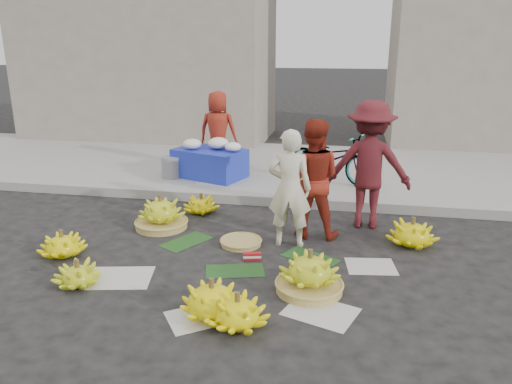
% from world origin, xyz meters
% --- Properties ---
extents(ground, '(80.00, 80.00, 0.00)m').
position_xyz_m(ground, '(0.00, 0.00, 0.00)').
color(ground, black).
rests_on(ground, ground).
extents(curb, '(40.00, 0.25, 0.15)m').
position_xyz_m(curb, '(0.00, 2.20, 0.07)').
color(curb, gray).
rests_on(curb, ground).
extents(sidewalk, '(40.00, 4.00, 0.12)m').
position_xyz_m(sidewalk, '(0.00, 4.30, 0.06)').
color(sidewalk, gray).
rests_on(sidewalk, ground).
extents(building_left, '(6.00, 3.00, 4.00)m').
position_xyz_m(building_left, '(-4.00, 7.20, 2.00)').
color(building_left, gray).
rests_on(building_left, sidewalk).
extents(building_right, '(5.00, 3.00, 5.00)m').
position_xyz_m(building_right, '(4.50, 7.70, 2.50)').
color(building_right, gray).
rests_on(building_right, sidewalk).
extents(newspaper_scatter, '(3.20, 1.80, 0.00)m').
position_xyz_m(newspaper_scatter, '(0.00, -0.80, 0.00)').
color(newspaper_scatter, beige).
rests_on(newspaper_scatter, ground).
extents(banana_leaves, '(2.00, 1.00, 0.00)m').
position_xyz_m(banana_leaves, '(-0.10, 0.20, 0.00)').
color(banana_leaves, '#164216').
rests_on(banana_leaves, ground).
extents(banana_bunch_0, '(0.65, 0.65, 0.34)m').
position_xyz_m(banana_bunch_0, '(-2.20, -0.19, 0.15)').
color(banana_bunch_0, '#FBF10C').
rests_on(banana_bunch_0, ground).
extents(banana_bunch_1, '(0.58, 0.58, 0.30)m').
position_xyz_m(banana_bunch_1, '(-1.64, -0.84, 0.13)').
color(banana_bunch_1, '#A1BC1A').
rests_on(banana_bunch_1, ground).
extents(banana_bunch_2, '(0.83, 0.83, 0.39)m').
position_xyz_m(banana_bunch_2, '(-0.09, -1.17, 0.17)').
color(banana_bunch_2, '#FBF10C').
rests_on(banana_bunch_2, ground).
extents(banana_bunch_3, '(0.65, 0.65, 0.34)m').
position_xyz_m(banana_bunch_3, '(0.18, -1.29, 0.15)').
color(banana_bunch_3, '#FBF10C').
rests_on(banana_bunch_3, ground).
extents(banana_bunch_4, '(0.68, 0.68, 0.47)m').
position_xyz_m(banana_bunch_4, '(0.76, -0.51, 0.20)').
color(banana_bunch_4, '#A68945').
rests_on(banana_bunch_4, ground).
extents(banana_bunch_5, '(0.78, 0.78, 0.37)m').
position_xyz_m(banana_bunch_5, '(1.92, 0.92, 0.17)').
color(banana_bunch_5, '#FBF10C').
rests_on(banana_bunch_5, ground).
extents(banana_bunch_6, '(0.81, 0.81, 0.48)m').
position_xyz_m(banana_bunch_6, '(-1.39, 0.92, 0.21)').
color(banana_bunch_6, '#A68945').
rests_on(banana_bunch_6, ground).
extents(banana_bunch_7, '(0.53, 0.53, 0.30)m').
position_xyz_m(banana_bunch_7, '(-1.03, 1.60, 0.13)').
color(banana_bunch_7, '#FBF10C').
rests_on(banana_bunch_7, ground).
extents(basket_spare, '(0.67, 0.67, 0.06)m').
position_xyz_m(basket_spare, '(-0.19, 0.55, 0.03)').
color(basket_spare, '#A68945').
rests_on(basket_spare, ground).
extents(incense_stack, '(0.22, 0.11, 0.09)m').
position_xyz_m(incense_stack, '(0.04, 0.12, 0.05)').
color(incense_stack, '#AA1219').
rests_on(incense_stack, ground).
extents(vendor_cream, '(0.54, 0.36, 1.47)m').
position_xyz_m(vendor_cream, '(0.39, 0.66, 0.74)').
color(vendor_cream, beige).
rests_on(vendor_cream, ground).
extents(vendor_red, '(0.76, 0.60, 1.54)m').
position_xyz_m(vendor_red, '(0.64, 1.03, 0.77)').
color(vendor_red, '#A12C18').
rests_on(vendor_red, ground).
extents(man_striped, '(1.15, 0.69, 1.73)m').
position_xyz_m(man_striped, '(1.36, 1.52, 0.86)').
color(man_striped, maroon).
rests_on(man_striped, ground).
extents(flower_table, '(1.38, 1.11, 0.70)m').
position_xyz_m(flower_table, '(-1.33, 3.18, 0.41)').
color(flower_table, '#1B29B0').
rests_on(flower_table, sidewalk).
extents(grey_bucket, '(0.33, 0.33, 0.38)m').
position_xyz_m(grey_bucket, '(-2.00, 3.00, 0.31)').
color(grey_bucket, gray).
rests_on(grey_bucket, sidewalk).
extents(flower_vendor, '(0.72, 0.47, 1.46)m').
position_xyz_m(flower_vendor, '(-1.33, 3.76, 0.85)').
color(flower_vendor, '#A12C18').
rests_on(flower_vendor, sidewalk).
extents(bicycle, '(1.14, 1.69, 0.84)m').
position_xyz_m(bicycle, '(0.81, 3.25, 0.54)').
color(bicycle, gray).
rests_on(bicycle, sidewalk).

